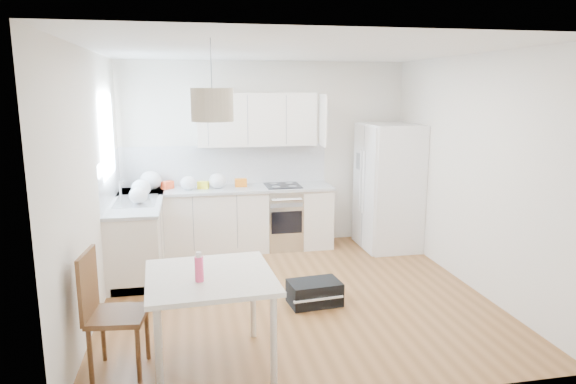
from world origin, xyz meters
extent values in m
plane|color=brown|center=(0.00, 0.00, 0.00)|extent=(4.20, 4.20, 0.00)
plane|color=white|center=(0.00, 0.00, 2.70)|extent=(4.20, 4.20, 0.00)
plane|color=silver|center=(0.00, 2.10, 1.35)|extent=(4.20, 0.00, 4.20)
plane|color=silver|center=(-2.10, 0.00, 1.35)|extent=(0.00, 4.20, 4.20)
plane|color=silver|center=(2.10, 0.00, 1.35)|extent=(0.00, 4.20, 4.20)
cube|color=#BFE0F9|center=(-2.09, 1.15, 1.75)|extent=(0.02, 1.00, 1.00)
cube|color=silver|center=(-0.60, 1.80, 0.44)|extent=(3.00, 0.60, 0.88)
cube|color=silver|center=(-1.80, 1.20, 0.44)|extent=(0.60, 1.80, 0.88)
cube|color=#A2A5A7|center=(-0.60, 1.80, 0.90)|extent=(3.02, 0.64, 0.04)
cube|color=#A2A5A7|center=(-1.80, 1.20, 0.90)|extent=(0.64, 1.82, 0.04)
cube|color=white|center=(-0.60, 2.09, 1.21)|extent=(3.00, 0.01, 0.58)
cube|color=white|center=(-2.09, 1.20, 1.21)|extent=(0.01, 1.80, 0.58)
cube|color=silver|center=(-0.15, 1.94, 1.88)|extent=(1.70, 0.32, 0.75)
cube|color=beige|center=(-0.99, -1.38, 0.79)|extent=(1.09, 1.09, 0.04)
cylinder|color=silver|center=(-1.40, -1.83, 0.39)|extent=(0.05, 0.05, 0.77)
cylinder|color=silver|center=(-0.53, -1.78, 0.39)|extent=(0.05, 0.05, 0.77)
cylinder|color=silver|center=(-1.45, -0.97, 0.39)|extent=(0.05, 0.05, 0.77)
cylinder|color=silver|center=(-0.59, -0.92, 0.39)|extent=(0.05, 0.05, 0.77)
cylinder|color=#F14375|center=(-1.08, -1.50, 0.93)|extent=(0.07, 0.07, 0.24)
cube|color=black|center=(0.16, -0.30, 0.13)|extent=(0.59, 0.42, 0.25)
cylinder|color=beige|center=(-0.93, -1.18, 2.18)|extent=(0.38, 0.38, 0.27)
ellipsoid|color=white|center=(-1.66, 1.87, 1.05)|extent=(0.29, 0.25, 0.27)
ellipsoid|color=white|center=(-1.14, 1.74, 1.02)|extent=(0.22, 0.19, 0.20)
ellipsoid|color=white|center=(-0.74, 1.79, 1.03)|extent=(0.24, 0.21, 0.22)
ellipsoid|color=white|center=(-1.75, 1.42, 1.03)|extent=(0.25, 0.21, 0.22)
ellipsoid|color=white|center=(-1.75, 0.99, 1.02)|extent=(0.23, 0.19, 0.20)
cube|color=orange|center=(-0.40, 1.86, 0.98)|extent=(0.17, 0.11, 0.12)
cube|color=yellow|center=(-0.94, 1.81, 0.97)|extent=(0.17, 0.14, 0.10)
cube|color=red|center=(-1.43, 1.89, 0.97)|extent=(0.18, 0.18, 0.11)
camera|label=1|loc=(-1.13, -5.40, 2.31)|focal=32.00mm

